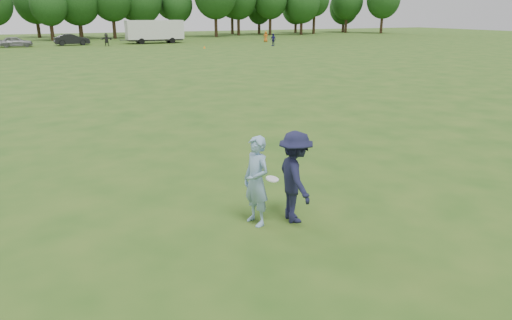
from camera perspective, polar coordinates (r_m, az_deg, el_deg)
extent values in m
plane|color=#244D15|center=(10.02, -1.81, -7.43)|extent=(200.00, 200.00, 0.00)
imported|color=#7EA1C3|center=(9.47, 0.05, -2.66)|extent=(0.60, 0.78, 1.92)
imported|color=#181935|center=(9.64, 4.93, -2.15)|extent=(0.92, 1.38, 1.98)
imported|color=navy|center=(62.69, 2.15, 14.79)|extent=(0.70, 1.02, 1.61)
imported|color=#C75D17|center=(71.10, 1.23, 15.16)|extent=(0.91, 0.87, 1.57)
imported|color=#292929|center=(65.55, -18.19, 14.11)|extent=(1.58, 0.59, 1.67)
imported|color=gray|center=(67.98, -27.83, 12.94)|extent=(4.03, 1.75, 1.35)
imported|color=black|center=(68.69, -22.03, 13.78)|extent=(4.65, 1.96, 1.49)
cone|color=orange|center=(58.80, -6.46, 13.84)|extent=(0.28, 0.28, 0.30)
cylinder|color=white|center=(9.40, 2.04, -2.38)|extent=(0.33, 0.33, 0.09)
cube|color=silver|center=(69.67, -12.56, 15.62)|extent=(8.00, 2.50, 2.60)
cube|color=black|center=(69.73, -12.48, 14.47)|extent=(7.60, 2.30, 0.25)
cylinder|color=black|center=(68.07, -14.10, 14.20)|extent=(0.80, 0.25, 0.80)
cylinder|color=black|center=(70.52, -14.51, 14.28)|extent=(0.80, 0.25, 0.80)
cylinder|color=black|center=(69.04, -10.41, 14.48)|extent=(0.80, 0.25, 0.80)
cylinder|color=black|center=(71.46, -10.93, 14.56)|extent=(0.80, 0.25, 0.80)
cube|color=#333333|center=(68.91, -16.16, 14.20)|extent=(1.20, 0.15, 0.12)
cylinder|color=#332114|center=(81.11, -24.15, 14.52)|extent=(0.56, 0.56, 3.01)
ellipsoid|color=#163812|center=(81.06, -24.51, 17.21)|extent=(5.46, 5.46, 6.28)
cylinder|color=#332114|center=(83.70, -21.09, 15.01)|extent=(0.56, 0.56, 3.23)
cylinder|color=#332114|center=(84.18, -17.31, 15.58)|extent=(0.56, 0.56, 3.77)
cylinder|color=#332114|center=(85.62, -13.83, 15.74)|extent=(0.56, 0.56, 3.33)
ellipsoid|color=#163812|center=(85.60, -14.07, 18.75)|extent=(6.71, 6.71, 7.71)
cylinder|color=#332114|center=(87.30, -9.72, 15.99)|extent=(0.56, 0.56, 3.22)
ellipsoid|color=#163812|center=(87.27, -9.86, 18.59)|extent=(5.54, 5.54, 6.37)
cylinder|color=#332114|center=(86.37, -5.03, 16.46)|extent=(0.56, 0.56, 4.15)
cylinder|color=#332114|center=(91.79, -2.20, 16.53)|extent=(0.56, 0.56, 3.95)
cylinder|color=#332114|center=(93.07, 1.78, 16.54)|extent=(0.56, 0.56, 3.90)
cylinder|color=#332114|center=(94.99, 5.68, 16.27)|extent=(0.56, 0.56, 3.16)
ellipsoid|color=#163812|center=(94.97, 5.77, 19.02)|extent=(6.99, 6.99, 8.04)
cylinder|color=#332114|center=(99.30, 7.25, 16.62)|extent=(0.56, 0.56, 4.29)
cylinder|color=#332114|center=(105.66, 11.17, 16.34)|extent=(0.56, 0.56, 3.68)
ellipsoid|color=#163812|center=(105.66, 11.34, 18.90)|extent=(6.78, 6.78, 7.80)
cylinder|color=#332114|center=(104.25, 15.42, 16.11)|extent=(0.56, 0.56, 3.96)
cylinder|color=#332114|center=(91.78, -25.56, 14.66)|extent=(0.56, 0.56, 3.28)
ellipsoid|color=#163812|center=(91.76, -25.95, 17.46)|extent=(6.78, 6.78, 7.79)
cylinder|color=#332114|center=(90.50, -21.03, 15.12)|extent=(0.56, 0.56, 3.11)
ellipsoid|color=#163812|center=(90.47, -21.31, 17.53)|extent=(5.34, 5.34, 6.14)
cylinder|color=#332114|center=(93.09, -15.13, 15.84)|extent=(0.56, 0.56, 3.50)
ellipsoid|color=#163812|center=(93.07, -15.32, 18.17)|extent=(4.82, 4.82, 5.54)
cylinder|color=#332114|center=(95.34, -10.42, 16.28)|extent=(0.56, 0.56, 3.80)
ellipsoid|color=#163812|center=(95.34, -10.58, 19.03)|extent=(6.34, 6.34, 7.29)
cylinder|color=#332114|center=(97.46, -2.98, 16.58)|extent=(0.56, 0.56, 3.84)
ellipsoid|color=#163812|center=(97.45, -3.02, 18.98)|extent=(5.09, 5.09, 5.86)
cylinder|color=#332114|center=(98.61, 0.40, 16.25)|extent=(0.56, 0.56, 2.58)
ellipsoid|color=#163812|center=(98.57, 0.40, 18.20)|extent=(4.86, 4.86, 5.59)
cylinder|color=#332114|center=(104.23, 4.97, 16.29)|extent=(0.56, 0.56, 2.62)
ellipsoid|color=#163812|center=(104.19, 5.03, 18.44)|extent=(6.11, 6.11, 7.02)
cylinder|color=#332114|center=(109.28, 10.83, 16.11)|extent=(0.56, 0.56, 2.54)
ellipsoid|color=#163812|center=(109.24, 10.96, 18.21)|extent=(6.47, 6.47, 7.44)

